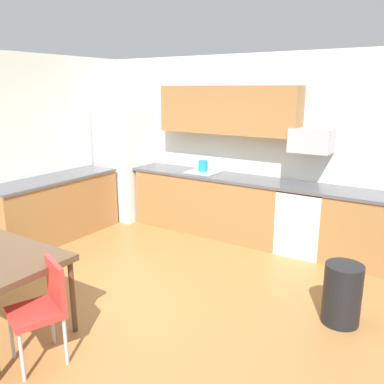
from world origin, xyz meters
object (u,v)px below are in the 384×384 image
microwave (311,140)px  oven_range (303,220)px  trash_bin (342,294)px  refrigerator (125,164)px  chair_near_table (44,304)px  kettle (203,167)px

microwave → oven_range: bearing=-90.0°
trash_bin → refrigerator: bearing=160.3°
microwave → trash_bin: size_ratio=0.90×
chair_near_table → refrigerator: bearing=122.2°
oven_range → chair_near_table: bearing=-107.2°
microwave → kettle: (-1.65, -0.05, -0.52)m
microwave → refrigerator: bearing=-176.7°
refrigerator → kettle: (1.51, 0.13, 0.08)m
chair_near_table → kettle: 3.56m
refrigerator → chair_near_table: refrigerator is taller
kettle → microwave: bearing=1.7°
refrigerator → chair_near_table: 3.97m
refrigerator → trash_bin: refrigerator is taller
refrigerator → microwave: bearing=3.3°
chair_near_table → kettle: bearing=99.7°
oven_range → kettle: size_ratio=4.55×
refrigerator → kettle: 1.52m
refrigerator → microwave: 3.22m
oven_range → chair_near_table: 3.58m
trash_bin → kettle: size_ratio=3.00×
trash_bin → kettle: bearing=148.0°
microwave → chair_near_table: (-1.06, -3.52, -1.04)m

